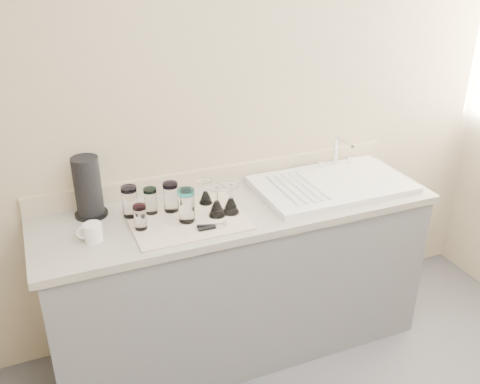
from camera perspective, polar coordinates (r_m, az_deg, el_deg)
name	(u,v)px	position (r m, az deg, el deg)	size (l,w,h in m)	color
room_envelope	(405,179)	(1.51, 17.19, 1.28)	(3.54, 3.50, 2.52)	#4E4E53
counter_unit	(238,278)	(2.97, -0.17, -9.14)	(2.06, 0.62, 0.90)	slate
sink_unit	(332,184)	(2.96, 9.76, 0.83)	(0.82, 0.50, 0.22)	white
dish_towel	(188,219)	(2.60, -5.60, -2.92)	(0.55, 0.42, 0.01)	silver
tumbler_teal	(130,201)	(2.63, -11.67, -0.99)	(0.08, 0.08, 0.15)	white
tumbler_cyan	(151,201)	(2.65, -9.52, -0.91)	(0.07, 0.07, 0.13)	white
tumbler_purple	(171,197)	(2.65, -7.39, -0.51)	(0.08, 0.08, 0.15)	white
tumbler_magenta	(140,217)	(2.52, -10.60, -2.63)	(0.06, 0.06, 0.12)	white
tumbler_lavender	(186,205)	(2.55, -5.73, -1.43)	(0.08, 0.08, 0.16)	white
goblet_back_left	(206,195)	(2.73, -3.68, -0.33)	(0.07, 0.07, 0.13)	white
goblet_front_left	(217,206)	(2.60, -2.49, -1.50)	(0.09, 0.09, 0.15)	white
goblet_front_right	(231,203)	(2.62, -0.98, -1.19)	(0.09, 0.09, 0.15)	white
can_opener	(212,227)	(2.51, -2.98, -3.70)	(0.14, 0.06, 0.02)	silver
white_mug	(92,232)	(2.50, -15.46, -4.17)	(0.12, 0.10, 0.09)	white
paper_towel_roll	(88,188)	(2.68, -15.91, 0.44)	(0.16, 0.16, 0.30)	black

